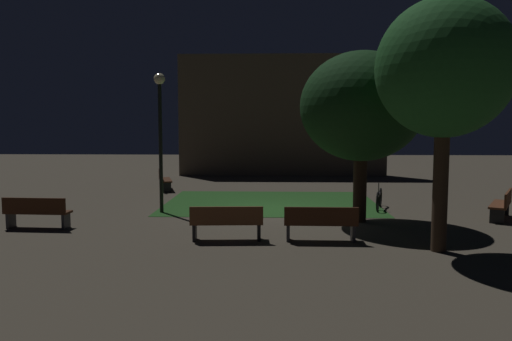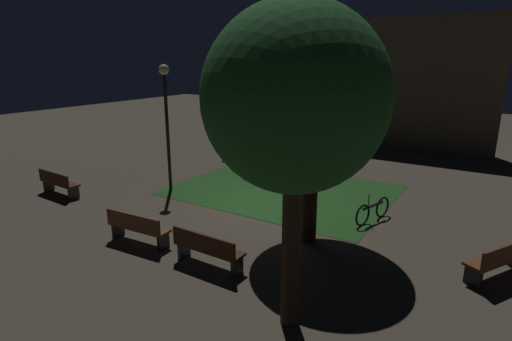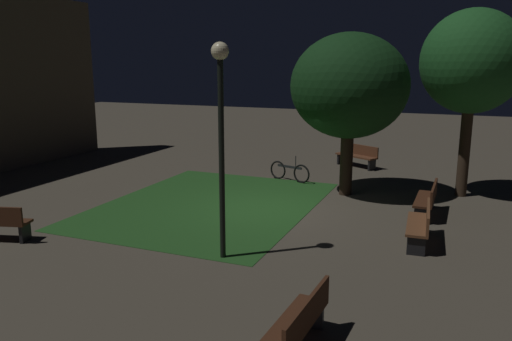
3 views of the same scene
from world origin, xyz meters
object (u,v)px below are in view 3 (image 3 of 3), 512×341
Objects in this scene: bench_near_trees at (357,155)px; tree_back_right at (472,63)px; lamp_post_path_center at (221,115)px; bicycle at (290,172)px; bench_front_left at (299,324)px; bench_by_lamp at (421,223)px; bench_lawn_edge at (428,199)px; tree_right_canopy at (349,87)px.

tree_back_right reaches higher than bench_near_trees.
lamp_post_path_center is 7.81m from bicycle.
bicycle is (10.15, 3.52, -0.14)m from bench_front_left.
bench_front_left is at bearing -172.43° from bench_near_trees.
bench_front_left is at bearing 166.90° from bench_by_lamp.
bench_by_lamp is 8.67m from bench_near_trees.
bench_lawn_edge is 1.12× the size of bicycle.
lamp_post_path_center reaches higher than bench_by_lamp.
bench_by_lamp is 0.32× the size of tree_back_right.
lamp_post_path_center reaches higher than bench_lawn_edge.
bench_lawn_edge is (2.32, -0.00, 0.00)m from bench_by_lamp.
bench_by_lamp is 2.32m from bench_lawn_edge.
bench_near_trees is at bearing 6.30° from tree_right_canopy.
tree_back_right is 3.50× the size of bicycle.
bicycle reaches higher than bench_near_trees.
bench_by_lamp is 5.27m from lamp_post_path_center.
lamp_post_path_center is (-6.21, 1.29, -0.32)m from tree_right_canopy.
bench_by_lamp is 6.75m from bicycle.
bench_lawn_edge and bench_near_trees have the same top height.
bench_by_lamp is at bearing 180.00° from bench_lawn_edge.
bench_lawn_edge is at bearing -117.07° from bicycle.
bench_by_lamp is 0.37× the size of tree_right_canopy.
bench_lawn_edge is 0.99× the size of bench_front_left.
lamp_post_path_center is (-4.82, 3.86, 2.59)m from bench_lawn_edge.
tree_back_right is at bearing -129.52° from bench_near_trees.
bench_lawn_edge is 6.55m from bench_near_trees.
bench_front_left is at bearing -171.82° from tree_right_canopy.
tree_back_right is at bearing -70.46° from tree_right_canopy.
lamp_post_path_center reaches higher than bicycle.
bench_lawn_edge is 0.32× the size of tree_back_right.
lamp_post_path_center is (2.89, 2.60, 2.59)m from bench_front_left.
tree_right_canopy is (3.71, 2.56, 2.90)m from bench_by_lamp.
bicycle is at bearing 62.93° from bench_lawn_edge.
bench_by_lamp is 5.53m from bench_front_left.
lamp_post_path_center is 2.78× the size of bicycle.
tree_right_canopy is (-4.41, -0.49, 2.90)m from bench_near_trees.
tree_back_right is at bearing -88.41° from bicycle.
bench_front_left is 0.40× the size of lamp_post_path_center.
bench_near_trees is at bearing -4.34° from lamp_post_path_center.
bench_front_left is 1.01× the size of bench_near_trees.
bench_near_trees is at bearing 7.57° from bench_front_left.
bench_near_trees is at bearing -27.22° from bicycle.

